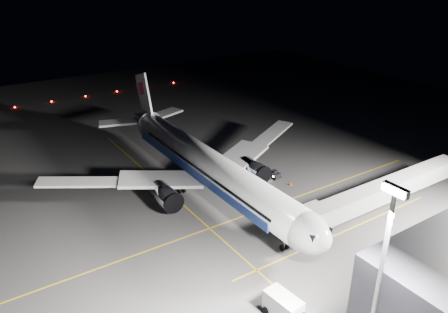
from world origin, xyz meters
The scene contains 13 objects.
ground centered at (0.00, 0.00, 0.00)m, with size 200.00×200.00×0.00m, color #4C4C4F.
guide_line_main centered at (10.00, 0.00, 0.01)m, with size 0.25×80.00×0.01m, color gold.
guide_line_cross centered at (0.00, -6.00, 0.01)m, with size 70.00×0.25×0.01m, color gold.
guide_line_side centered at (22.00, 10.00, 0.01)m, with size 0.25×40.00×0.01m, color gold.
airliner centered at (-1.08, 0.00, 5.16)m, with size 61.48×54.22×16.64m.
jet_bridge centered at (22.00, 18.06, 4.58)m, with size 3.60×34.40×6.30m.
floodlight_mast_south centered at (40.00, -6.01, 12.37)m, with size 2.40×0.67×20.70m.
taxiway_lights centered at (-72.00, 0.00, 0.22)m, with size 0.44×60.44×0.44m.
service_truck centered at (30.86, -8.54, 1.61)m, with size 6.10×3.05×3.02m.
baggage_tug centered at (2.03, 13.32, 0.73)m, with size 2.34×1.95×1.59m.
safety_cone_a centered at (-5.33, 9.79, 0.31)m, with size 0.41×0.41×0.61m, color #FD570A.
safety_cone_b centered at (6.00, 14.00, 0.32)m, with size 0.43×0.43×0.65m, color #FD570A.
safety_cone_c centered at (2.48, 5.99, 0.32)m, with size 0.43×0.43×0.64m, color #FD570A.
Camera 1 is at (58.82, -35.40, 37.57)m, focal length 35.00 mm.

